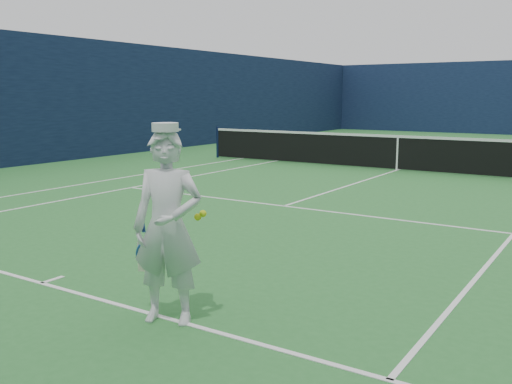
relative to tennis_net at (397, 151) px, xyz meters
The scene contains 5 objects.
ground 0.55m from the tennis_net, ahead, with size 80.00×80.00×0.00m, color #2B7130.
court_markings 0.55m from the tennis_net, ahead, with size 11.03×23.83×0.01m.
windscreen_fence 1.45m from the tennis_net, ahead, with size 20.12×36.12×4.00m.
tennis_net is the anchor object (origin of this frame).
tennis_player 12.07m from the tennis_net, 80.68° to the right, with size 0.88×0.65×1.88m.
Camera 1 is at (5.44, -15.77, 2.12)m, focal length 40.00 mm.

